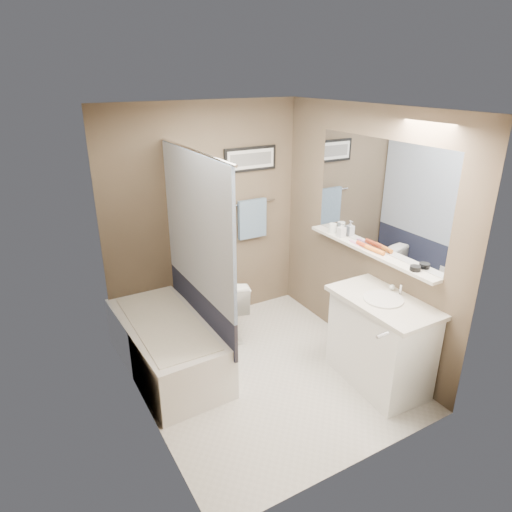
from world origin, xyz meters
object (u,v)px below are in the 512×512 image
hair_brush_back (365,246)px  soap_bottle (342,230)px  glass_jar (333,228)px  candle_bowl_near (415,268)px  hair_brush_front (375,250)px  vanity (380,343)px  bathtub (167,345)px  toilet (227,305)px

hair_brush_back → soap_bottle: (0.00, 0.35, 0.05)m
hair_brush_back → glass_jar: (0.00, 0.49, 0.03)m
candle_bowl_near → hair_brush_front: 0.48m
hair_brush_back → glass_jar: size_ratio=2.20×
candle_bowl_near → hair_brush_back: 0.60m
vanity → soap_bottle: 1.17m
candle_bowl_near → soap_bottle: size_ratio=0.60×
vanity → hair_brush_back: 0.90m
vanity → glass_jar: (0.19, 0.98, 0.77)m
candle_bowl_near → vanity: bearing=148.1°
glass_jar → candle_bowl_near: bearing=-90.0°
bathtub → soap_bottle: (1.79, -0.30, 0.94)m
toilet → hair_brush_front: 1.67m
candle_bowl_near → hair_brush_front: hair_brush_front is taller
bathtub → hair_brush_front: size_ratio=6.82×
bathtub → hair_brush_front: 2.14m
bathtub → vanity: size_ratio=1.67×
glass_jar → hair_brush_back: bearing=-90.0°
vanity → hair_brush_front: size_ratio=4.09×
vanity → hair_brush_back: bearing=72.8°
toilet → vanity: (0.82, -1.42, 0.06)m
soap_bottle → hair_brush_back: bearing=-90.0°
toilet → glass_jar: 1.38m
bathtub → vanity: 1.97m
toilet → candle_bowl_near: size_ratio=7.52×
bathtub → vanity: vanity is taller
toilet → candle_bowl_near: candle_bowl_near is taller
glass_jar → soap_bottle: size_ratio=0.66×
bathtub → glass_jar: 2.01m
soap_bottle → glass_jar: bearing=90.0°
glass_jar → soap_bottle: 0.14m
vanity → toilet: bearing=123.7°
vanity → candle_bowl_near: 0.77m
bathtub → toilet: 0.83m
bathtub → hair_brush_back: size_ratio=6.82×
hair_brush_front → hair_brush_back: size_ratio=1.00×
bathtub → toilet: bearing=17.8°
soap_bottle → candle_bowl_near: bearing=-90.0°
toilet → soap_bottle: bearing=165.2°
vanity → soap_bottle: soap_bottle is taller
hair_brush_front → soap_bottle: bearing=90.0°
toilet → glass_jar: (1.01, -0.45, 0.83)m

